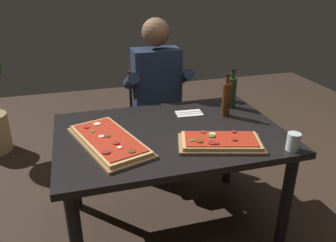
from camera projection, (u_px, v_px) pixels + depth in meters
name	position (u px, v px, depth m)	size (l,w,h in m)	color
ground_plane	(170.00, 225.00, 2.40)	(6.40, 6.40, 0.00)	#38281E
dining_table	(170.00, 145.00, 2.14)	(1.40, 0.96, 0.74)	black
pizza_rectangular_front	(220.00, 142.00, 1.93)	(0.53, 0.37, 0.05)	olive
pizza_rectangular_left	(109.00, 141.00, 1.94)	(0.46, 0.67, 0.05)	olive
wine_bottle_dark	(226.00, 99.00, 2.28)	(0.06, 0.06, 0.30)	#47230F
oil_bottle_amber	(232.00, 92.00, 2.43)	(0.07, 0.07, 0.29)	#233819
tumbler_near_camera	(230.00, 95.00, 2.57)	(0.07, 0.07, 0.10)	silver
tumbler_far_side	(293.00, 143.00, 1.87)	(0.07, 0.07, 0.10)	silver
napkin_cutlery_set	(189.00, 113.00, 2.35)	(0.19, 0.12, 0.01)	white
diner_chair	(155.00, 115.00, 2.98)	(0.44, 0.44, 0.87)	black
seated_diner	(158.00, 92.00, 2.77)	(0.53, 0.41, 1.33)	#23232D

